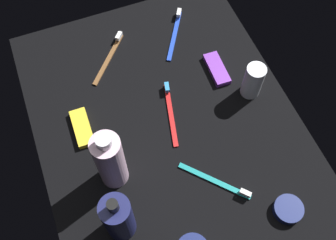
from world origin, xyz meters
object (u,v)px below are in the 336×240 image
Objects in this scene: lotion_bottle at (118,218)px; snack_bar_yellow at (82,128)px; toothbrush_brown at (110,55)px; toothbrush_teal at (219,182)px; toothbrush_blue at (175,32)px; cream_tin_left at (288,209)px; deodorant_stick at (253,81)px; snack_bar_purple at (217,69)px; toothbrush_red at (170,110)px; bodywash_bottle at (110,161)px.

snack_bar_yellow is (-26.45, -1.70, -6.96)cm from lotion_bottle.
toothbrush_brown is 1.02× the size of toothbrush_teal.
lotion_bottle is 1.12× the size of toothbrush_blue.
cream_tin_left reaches higher than snack_bar_yellow.
deodorant_stick reaches higher than snack_bar_yellow.
toothbrush_blue reaches higher than snack_bar_purple.
toothbrush_blue and toothbrush_red have the same top height.
snack_bar_purple is (-9.22, -5.24, -4.29)cm from deodorant_stick.
toothbrush_red is at bearing 22.43° from toothbrush_brown.
toothbrush_blue is at bearing 93.70° from toothbrush_brown.
bodywash_bottle is 3.02× the size of cream_tin_left.
lotion_bottle reaches higher than toothbrush_blue.
cream_tin_left is (40.51, -1.18, 0.26)cm from snack_bar_purple.
toothbrush_teal is 35.86cm from snack_bar_yellow.
toothbrush_brown is 0.90× the size of toothbrush_blue.
snack_bar_yellow is at bearing -134.34° from cream_tin_left.
snack_bar_yellow and snack_bar_purple have the same top height.
toothbrush_blue is 2.42× the size of cream_tin_left.
deodorant_stick reaches higher than toothbrush_teal.
toothbrush_brown and toothbrush_teal have the same top height.
toothbrush_red is at bearing -95.29° from deodorant_stick.
toothbrush_teal is (-1.39, 23.96, -7.11)cm from lotion_bottle.
deodorant_stick is at bearing 103.27° from bodywash_bottle.
cream_tin_left is at bearing 56.76° from bodywash_bottle.
deodorant_stick is 11.45cm from snack_bar_purple.
bodywash_bottle reaches higher than snack_bar_yellow.
bodywash_bottle is at bearing -123.24° from cream_tin_left.
snack_bar_yellow is (-14.54, -3.88, -8.41)cm from bodywash_bottle.
bodywash_bottle is 1.12× the size of toothbrush_red.
deodorant_stick is 0.57× the size of toothbrush_red.
snack_bar_yellow is at bearing -58.32° from toothbrush_blue.
cream_tin_left is (21.89, 33.40, -8.15)cm from bodywash_bottle.
toothbrush_blue is at bearing 146.30° from lotion_bottle.
toothbrush_blue is at bearing 140.24° from bodywash_bottle.
bodywash_bottle is at bearing -15.33° from toothbrush_brown.
toothbrush_red is at bearing -63.92° from snack_bar_purple.
lotion_bottle is 1.71× the size of snack_bar_purple.
bodywash_bottle is at bearing -58.18° from toothbrush_red.
toothbrush_blue is at bearing 122.77° from snack_bar_yellow.
toothbrush_blue is at bearing -156.90° from deodorant_stick.
toothbrush_brown and toothbrush_red have the same top height.
cream_tin_left reaches higher than snack_bar_purple.
cream_tin_left is (33.27, 15.06, 0.40)cm from toothbrush_red.
snack_bar_yellow is 1.00× the size of snack_bar_purple.
cream_tin_left is at bearing 74.32° from lotion_bottle.
toothbrush_brown is 23.06cm from snack_bar_yellow.
toothbrush_red reaches higher than snack_bar_yellow.
toothbrush_red is (-23.29, 20.52, -7.11)cm from lotion_bottle.
lotion_bottle is at bearing -63.12° from deodorant_stick.
lotion_bottle is at bearing -33.70° from toothbrush_blue.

